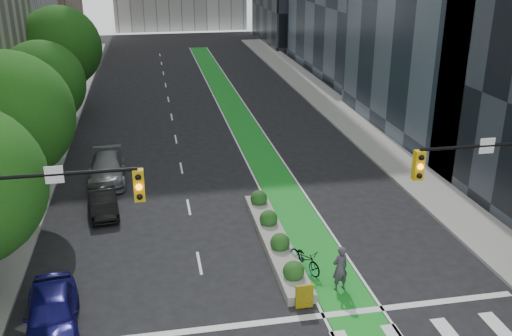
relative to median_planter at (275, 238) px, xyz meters
name	(u,v)px	position (x,y,z in m)	size (l,w,h in m)	color
sidewalk_left	(46,142)	(-13.00, 17.96, -0.30)	(3.60, 90.00, 0.15)	gray
sidewalk_right	(356,124)	(10.60, 17.96, -0.30)	(3.60, 90.00, 0.15)	gray
bike_lane_paint	(237,114)	(1.80, 22.96, -0.37)	(2.20, 70.00, 0.01)	#198A23
tree_mid	(8,117)	(-12.20, 4.96, 5.20)	(6.40, 6.40, 8.78)	black
tree_midfar	(42,84)	(-12.20, 14.96, 4.57)	(5.60, 5.60, 7.76)	black
tree_far	(60,48)	(-12.20, 24.96, 5.32)	(6.60, 6.60, 9.00)	black
signal_left	(11,239)	(-9.90, -6.57, 4.41)	(6.14, 0.51, 7.20)	black
median_planter	(275,238)	(0.00, 0.00, 0.00)	(1.20, 10.26, 1.10)	gray
bicycle	(305,259)	(0.80, -2.43, 0.17)	(0.72, 2.06, 1.08)	gray
cyclist	(340,268)	(1.78, -4.19, 0.62)	(0.72, 0.47, 1.98)	#3D3742
parked_car_left_near	(52,313)	(-9.41, -4.86, 0.42)	(1.87, 4.65, 1.58)	#0F0E54
parked_car_left_mid	(103,201)	(-8.20, 5.19, 0.29)	(1.40, 4.02, 1.33)	black
parked_car_left_far	(107,169)	(-8.20, 9.70, 0.38)	(2.10, 5.15, 1.50)	slate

